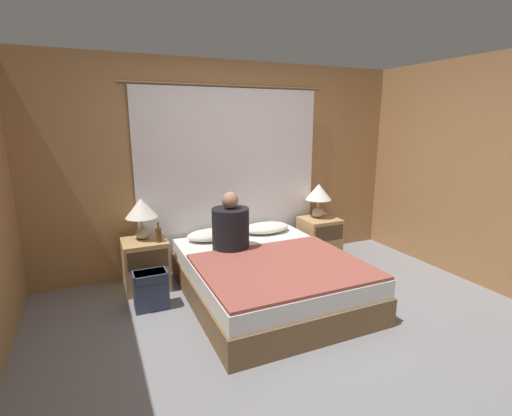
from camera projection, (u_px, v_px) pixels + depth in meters
The scene contains 15 objects.
ground_plane at pixel (299, 328), 3.32m from camera, with size 16.00×16.00×0.00m, color gray.
wall_back at pixel (230, 167), 4.59m from camera, with size 4.73×0.06×2.50m.
wall_right at pixel (492, 174), 3.95m from camera, with size 0.06×3.58×2.50m.
curtain_panel at pixel (231, 179), 4.57m from camera, with size 2.50×0.02×2.21m.
bed at pixel (268, 277), 3.85m from camera, with size 1.59×1.98×0.45m.
nightstand_left at pixel (146, 264), 4.05m from camera, with size 0.47×0.45×0.55m.
nightstand_right at pixel (319, 238), 4.94m from camera, with size 0.47×0.45×0.55m.
lamp_left at pixel (141, 211), 3.97m from camera, with size 0.34×0.34×0.45m.
lamp_right at pixel (319, 194), 4.86m from camera, with size 0.34×0.34×0.45m.
pillow_left at pixel (212, 235), 4.33m from camera, with size 0.60×0.36×0.12m.
pillow_right at pixel (266, 228), 4.61m from camera, with size 0.60×0.36×0.12m.
blanket_on_bed at pixel (282, 266), 3.51m from camera, with size 1.53×1.29×0.03m.
person_left_in_bed at pixel (231, 227), 3.96m from camera, with size 0.40×0.40×0.63m.
beer_bottle_on_left_stand at pixel (159, 234), 3.92m from camera, with size 0.07×0.07×0.21m.
backpack_on_floor at pixel (151, 288), 3.62m from camera, with size 0.32×0.22×0.38m.
Camera 1 is at (-1.57, -2.56, 1.82)m, focal length 26.00 mm.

